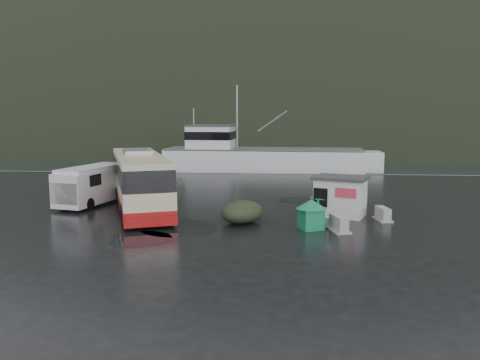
# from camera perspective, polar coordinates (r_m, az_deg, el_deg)

# --- Properties ---
(ground) EXTENTS (160.00, 160.00, 0.00)m
(ground) POSITION_cam_1_polar(r_m,az_deg,el_deg) (27.11, -4.42, -4.37)
(ground) COLOR black
(ground) RESTS_ON ground
(harbor_water) EXTENTS (300.00, 180.00, 0.02)m
(harbor_water) POSITION_cam_1_polar(r_m,az_deg,el_deg) (136.36, 2.70, 5.43)
(harbor_water) COLOR black
(harbor_water) RESTS_ON ground
(quay_edge) EXTENTS (160.00, 0.60, 1.50)m
(quay_edge) POSITION_cam_1_polar(r_m,az_deg,el_deg) (46.71, -0.66, 0.81)
(quay_edge) COLOR #999993
(quay_edge) RESTS_ON ground
(headland) EXTENTS (780.00, 540.00, 570.00)m
(headland) POSITION_cam_1_polar(r_m,az_deg,el_deg) (276.30, 5.68, 6.62)
(headland) COLOR black
(headland) RESTS_ON ground
(coach_bus) EXTENTS (7.57, 13.00, 3.60)m
(coach_bus) POSITION_cam_1_polar(r_m,az_deg,el_deg) (30.12, -12.06, -3.28)
(coach_bus) COLOR beige
(coach_bus) RESTS_ON ground
(white_van) EXTENTS (3.36, 6.33, 2.52)m
(white_van) POSITION_cam_1_polar(r_m,az_deg,el_deg) (32.01, -17.36, -2.82)
(white_van) COLOR silver
(white_van) RESTS_ON ground
(waste_bin_left) EXTENTS (1.42, 1.42, 1.53)m
(waste_bin_left) POSITION_cam_1_polar(r_m,az_deg,el_deg) (24.21, 8.63, -5.92)
(waste_bin_left) COLOR #167B4D
(waste_bin_left) RESTS_ON ground
(waste_bin_right) EXTENTS (1.31, 1.31, 1.49)m
(waste_bin_right) POSITION_cam_1_polar(r_m,az_deg,el_deg) (27.56, 10.01, -4.26)
(waste_bin_right) COLOR #167B4D
(waste_bin_right) RESTS_ON ground
(dome_tent) EXTENTS (2.93, 3.48, 1.17)m
(dome_tent) POSITION_cam_1_polar(r_m,az_deg,el_deg) (25.42, 0.25, -5.17)
(dome_tent) COLOR #282F1C
(dome_tent) RESTS_ON ground
(ticket_kiosk) EXTENTS (3.54, 3.14, 2.29)m
(ticket_kiosk) POSITION_cam_1_polar(r_m,az_deg,el_deg) (27.69, 12.07, -4.26)
(ticket_kiosk) COLOR silver
(ticket_kiosk) RESTS_ON ground
(jersey_barrier_a) EXTENTS (1.15, 1.69, 0.77)m
(jersey_barrier_a) POSITION_cam_1_polar(r_m,az_deg,el_deg) (24.03, 11.92, -6.10)
(jersey_barrier_a) COLOR #999993
(jersey_barrier_a) RESTS_ON ground
(jersey_barrier_b) EXTENTS (0.92, 1.53, 0.72)m
(jersey_barrier_b) POSITION_cam_1_polar(r_m,az_deg,el_deg) (27.07, 16.99, -4.71)
(jersey_barrier_b) COLOR #999993
(jersey_barrier_b) RESTS_ON ground
(fishing_trawler) EXTENTS (26.81, 7.28, 10.61)m
(fishing_trawler) POSITION_cam_1_polar(r_m,az_deg,el_deg) (54.19, 2.84, 1.77)
(fishing_trawler) COLOR silver
(fishing_trawler) RESTS_ON ground
(puddles) EXTENTS (10.56, 13.54, 0.01)m
(puddles) POSITION_cam_1_polar(r_m,az_deg,el_deg) (25.29, -4.76, -5.25)
(puddles) COLOR black
(puddles) RESTS_ON ground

